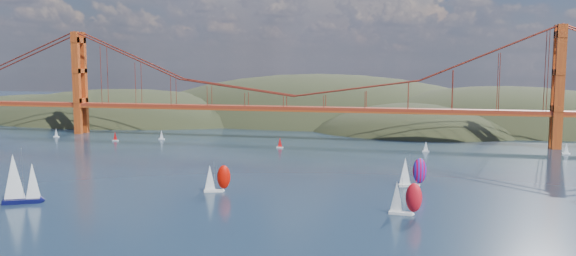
# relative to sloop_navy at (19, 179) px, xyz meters

# --- Properties ---
(headlands) EXTENTS (725.00, 225.00, 96.00)m
(headlands) POSITION_rel_sloop_navy_xyz_m (88.14, 241.81, -19.13)
(headlands) COLOR black
(headlands) RESTS_ON ground
(bridge) EXTENTS (552.00, 12.00, 55.00)m
(bridge) POSITION_rel_sloop_navy_xyz_m (41.44, 143.52, 25.56)
(bridge) COLOR maroon
(bridge) RESTS_ON ground
(sloop_navy) EXTENTS (10.38, 8.44, 15.13)m
(sloop_navy) POSITION_rel_sloop_navy_xyz_m (0.00, 0.00, 0.00)
(sloop_navy) COLOR #090A33
(sloop_navy) RESTS_ON ground
(racer_0) EXTENTS (8.04, 4.99, 8.99)m
(racer_0) POSITION_rel_sloop_navy_xyz_m (46.60, 25.45, -2.43)
(racer_0) COLOR silver
(racer_0) RESTS_ON ground
(racer_1) EXTENTS (8.28, 3.82, 9.35)m
(racer_1) POSITION_rel_sloop_navy_xyz_m (101.28, 12.39, -2.26)
(racer_1) COLOR silver
(racer_1) RESTS_ON ground
(racer_rwb) EXTENTS (8.92, 5.30, 10.00)m
(racer_rwb) POSITION_rel_sloop_navy_xyz_m (102.35, 46.46, -1.95)
(racer_rwb) COLOR silver
(racer_rwb) RESTS_ON ground
(distant_boat_1) EXTENTS (3.00, 2.00, 4.70)m
(distant_boat_1) POSITION_rel_sloop_navy_xyz_m (-79.56, 125.07, -4.27)
(distant_boat_1) COLOR silver
(distant_boat_1) RESTS_ON ground
(distant_boat_2) EXTENTS (3.00, 2.00, 4.70)m
(distant_boat_2) POSITION_rel_sloop_navy_xyz_m (-41.92, 118.95, -4.27)
(distant_boat_2) COLOR silver
(distant_boat_2) RESTS_ON ground
(distant_boat_3) EXTENTS (3.00, 2.00, 4.70)m
(distant_boat_3) POSITION_rel_sloop_navy_xyz_m (-22.20, 129.30, -4.27)
(distant_boat_3) COLOR silver
(distant_boat_3) RESTS_ON ground
(distant_boat_4) EXTENTS (3.00, 2.00, 4.70)m
(distant_boat_4) POSITION_rel_sloop_navy_xyz_m (163.99, 125.98, -4.27)
(distant_boat_4) COLOR silver
(distant_boat_4) RESTS_ON ground
(distant_boat_8) EXTENTS (3.00, 2.00, 4.70)m
(distant_boat_8) POSITION_rel_sloop_navy_xyz_m (106.76, 118.69, -4.27)
(distant_boat_8) COLOR silver
(distant_boat_8) RESTS_ON ground
(distant_boat_9) EXTENTS (3.00, 2.00, 4.70)m
(distant_boat_9) POSITION_rel_sloop_navy_xyz_m (42.76, 115.46, -4.27)
(distant_boat_9) COLOR silver
(distant_boat_9) RESTS_ON ground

